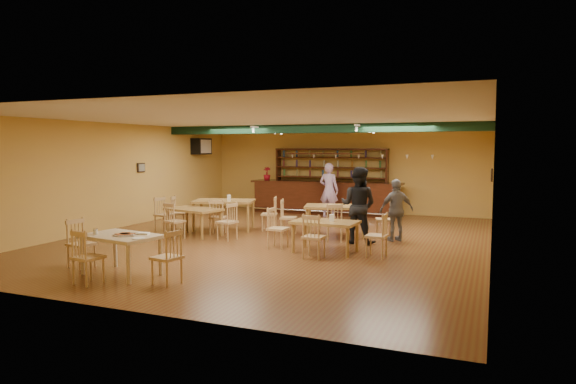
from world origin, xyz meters
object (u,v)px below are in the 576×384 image
at_px(dining_table_b, 336,221).
at_px(dining_table_d, 325,237).
at_px(dining_table_c, 194,222).
at_px(patron_bar, 329,190).
at_px(dining_table_a, 224,215).
at_px(bar_counter, 325,198).
at_px(patron_right_a, 358,205).
at_px(near_table, 121,255).

height_order(dining_table_b, dining_table_d, dining_table_b).
distance_m(dining_table_c, patron_bar, 5.17).
relative_size(dining_table_a, patron_bar, 0.93).
bearing_deg(dining_table_b, bar_counter, 96.80).
bearing_deg(bar_counter, patron_right_a, -63.71).
xyz_separation_m(bar_counter, dining_table_d, (2.03, -6.26, -0.21)).
bearing_deg(patron_right_a, dining_table_c, 13.04).
relative_size(dining_table_b, dining_table_d, 1.14).
xyz_separation_m(near_table, patron_right_a, (3.20, 4.64, 0.55)).
distance_m(dining_table_a, patron_bar, 4.07).
xyz_separation_m(dining_table_a, near_table, (0.80, -5.21, -0.05)).
xyz_separation_m(dining_table_b, patron_bar, (-1.22, 3.29, 0.50)).
relative_size(bar_counter, near_table, 3.86).
relative_size(dining_table_a, patron_right_a, 0.91).
bearing_deg(near_table, patron_bar, 92.14).
bearing_deg(patron_bar, dining_table_c, 70.02).
relative_size(dining_table_b, dining_table_c, 1.12).
bearing_deg(near_table, bar_counter, 95.19).
bearing_deg(patron_bar, dining_table_a, 66.70).
bearing_deg(patron_bar, patron_right_a, 122.45).
bearing_deg(patron_right_a, patron_bar, -57.69).
height_order(bar_counter, patron_bar, patron_bar).
xyz_separation_m(dining_table_a, patron_bar, (1.98, 3.52, 0.49)).
bearing_deg(dining_table_d, patron_right_a, 76.06).
xyz_separation_m(dining_table_b, dining_table_d, (0.40, -2.15, -0.05)).
distance_m(dining_table_a, near_table, 5.27).
bearing_deg(dining_table_d, dining_table_a, 154.46).
height_order(dining_table_a, near_table, dining_table_a).
bearing_deg(bar_counter, patron_bar, -63.99).
xyz_separation_m(dining_table_a, dining_table_b, (3.21, 0.23, -0.02)).
relative_size(bar_counter, dining_table_c, 3.73).
xyz_separation_m(bar_counter, patron_right_a, (2.43, -4.91, 0.36)).
distance_m(bar_counter, patron_right_a, 5.49).
distance_m(dining_table_d, near_table, 4.33).
distance_m(dining_table_b, near_table, 5.95).
xyz_separation_m(dining_table_b, near_table, (-2.40, -5.44, -0.03)).
height_order(dining_table_c, patron_bar, patron_bar).
height_order(dining_table_a, dining_table_b, dining_table_a).
distance_m(dining_table_c, patron_right_a, 4.35).
xyz_separation_m(patron_bar, patron_right_a, (2.02, -4.09, 0.02)).
bearing_deg(dining_table_a, bar_counter, 53.08).
bearing_deg(dining_table_c, patron_bar, 76.96).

